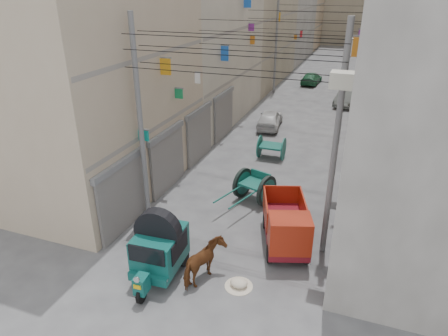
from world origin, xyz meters
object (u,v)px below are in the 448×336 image
at_px(distant_car_white, 270,119).
at_px(mini_truck, 286,230).
at_px(second_cart, 271,147).
at_px(horse, 204,263).
at_px(tonga_cart, 254,186).
at_px(distant_car_grey, 347,97).
at_px(feed_sack, 239,283).
at_px(distant_car_green, 311,78).
at_px(auto_rickshaw, 159,247).

bearing_deg(distant_car_white, mini_truck, 100.87).
height_order(second_cart, horse, horse).
bearing_deg(second_cart, tonga_cart, -85.32).
relative_size(mini_truck, distant_car_grey, 0.92).
distance_m(feed_sack, distant_car_grey, 23.19).
height_order(tonga_cart, distant_car_green, tonga_cart).
height_order(tonga_cart, mini_truck, mini_truck).
xyz_separation_m(second_cart, feed_sack, (1.57, -10.49, -0.52)).
bearing_deg(distant_car_green, second_cart, 96.07).
distance_m(distant_car_grey, distant_car_green, 7.54).
height_order(auto_rickshaw, tonga_cart, auto_rickshaw).
height_order(second_cart, distant_car_white, second_cart).
relative_size(tonga_cart, mini_truck, 0.93).
xyz_separation_m(auto_rickshaw, mini_truck, (3.60, 2.74, -0.23)).
height_order(feed_sack, distant_car_grey, distant_car_grey).
bearing_deg(second_cart, feed_sack, -82.03).
bearing_deg(tonga_cart, second_cart, 113.69).
relative_size(auto_rickshaw, distant_car_white, 0.75).
distance_m(feed_sack, distant_car_green, 29.73).
bearing_deg(second_cart, horse, -88.22).
bearing_deg(auto_rickshaw, tonga_cart, 72.29).
xyz_separation_m(tonga_cart, second_cart, (-0.45, 4.93, -0.05)).
relative_size(distant_car_grey, distant_car_green, 1.03).
bearing_deg(second_cart, distant_car_white, 104.45).
relative_size(tonga_cart, distant_car_white, 0.91).
height_order(tonga_cart, feed_sack, tonga_cart).
bearing_deg(feed_sack, tonga_cart, 101.41).
height_order(distant_car_white, distant_car_grey, distant_car_grey).
bearing_deg(distant_car_green, distant_car_white, 91.37).
bearing_deg(distant_car_white, distant_car_green, -97.98).
relative_size(feed_sack, horse, 0.34).
bearing_deg(horse, distant_car_white, -70.17).
xyz_separation_m(mini_truck, distant_car_white, (-3.91, 13.15, -0.26)).
bearing_deg(second_cart, mini_truck, -73.02).
xyz_separation_m(mini_truck, horse, (-2.11, -2.54, -0.17)).
height_order(feed_sack, horse, horse).
bearing_deg(feed_sack, mini_truck, 68.23).
height_order(second_cart, feed_sack, second_cart).
bearing_deg(tonga_cart, horse, -71.75).
bearing_deg(auto_rickshaw, mini_truck, 33.97).
height_order(mini_truck, distant_car_grey, mini_truck).
height_order(auto_rickshaw, distant_car_green, auto_rickshaw).
distance_m(mini_truck, distant_car_white, 13.72).
relative_size(mini_truck, distant_car_green, 0.94).
relative_size(tonga_cart, feed_sack, 5.75).
height_order(horse, distant_car_white, horse).
distance_m(auto_rickshaw, tonga_cart, 6.06).
xyz_separation_m(feed_sack, distant_car_grey, (1.45, 23.13, 0.49)).
bearing_deg(distant_car_grey, second_cart, -94.76).
relative_size(second_cart, feed_sack, 2.52).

